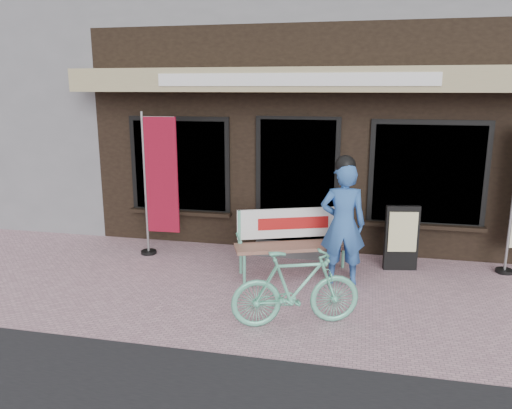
% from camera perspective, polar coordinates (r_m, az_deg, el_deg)
% --- Properties ---
extents(ground, '(70.00, 70.00, 0.00)m').
position_cam_1_polar(ground, '(6.56, 2.09, -10.53)').
color(ground, '#C395A1').
rests_on(ground, ground).
extents(storefront, '(7.00, 6.77, 6.00)m').
position_cam_1_polar(storefront, '(10.93, 7.12, 14.99)').
color(storefront, black).
rests_on(storefront, ground).
extents(bench, '(1.78, 1.04, 0.94)m').
position_cam_1_polar(bench, '(7.20, 4.45, -3.67)').
color(bench, '#66C8A3').
rests_on(bench, ground).
extents(person, '(0.66, 0.48, 1.78)m').
position_cam_1_polar(person, '(6.83, 9.91, -1.96)').
color(person, '#2F5DA5').
rests_on(person, ground).
extents(bicycle, '(1.53, 0.91, 0.89)m').
position_cam_1_polar(bicycle, '(5.70, 4.60, -9.51)').
color(bicycle, '#66C8A3').
rests_on(bicycle, ground).
extents(nobori_red, '(0.67, 0.26, 2.29)m').
position_cam_1_polar(nobori_red, '(7.97, -11.02, 2.42)').
color(nobori_red, gray).
rests_on(nobori_red, ground).
extents(menu_stand, '(0.49, 0.19, 0.97)m').
position_cam_1_polar(menu_stand, '(7.63, 16.30, -3.62)').
color(menu_stand, black).
rests_on(menu_stand, ground).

